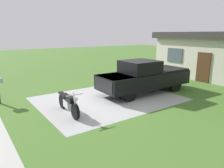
% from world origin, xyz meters
% --- Properties ---
extents(ground_plane, '(80.00, 80.00, 0.00)m').
position_xyz_m(ground_plane, '(0.00, 0.00, 0.00)').
color(ground_plane, '#476F2B').
extents(driveway_pad, '(5.42, 7.13, 0.01)m').
position_xyz_m(driveway_pad, '(0.00, 0.00, 0.00)').
color(driveway_pad, '#A8A8A8').
rests_on(driveway_pad, ground).
extents(motorcycle, '(2.21, 0.70, 1.09)m').
position_xyz_m(motorcycle, '(0.72, -2.59, 0.47)').
color(motorcycle, black).
rests_on(motorcycle, ground).
extents(pickup_truck, '(2.19, 5.69, 1.90)m').
position_xyz_m(pickup_truck, '(0.18, 2.47, 0.95)').
color(pickup_truck, black).
rests_on(pickup_truck, ground).
extents(neighbor_house, '(9.60, 5.60, 3.50)m').
position_xyz_m(neighbor_house, '(0.62, 10.20, 1.79)').
color(neighbor_house, beige).
rests_on(neighbor_house, ground).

